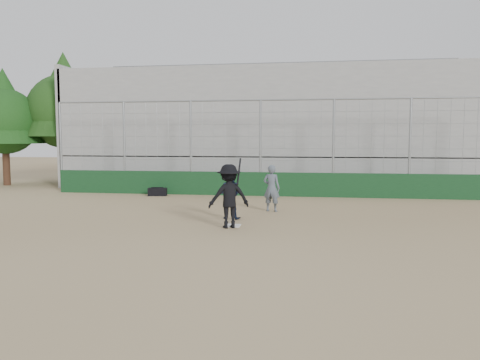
# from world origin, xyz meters

# --- Properties ---
(ground) EXTENTS (90.00, 90.00, 0.00)m
(ground) POSITION_xyz_m (0.00, 0.00, 0.00)
(ground) COLOR olive
(ground) RESTS_ON ground
(home_plate) EXTENTS (0.44, 0.44, 0.02)m
(home_plate) POSITION_xyz_m (0.00, 0.00, 0.01)
(home_plate) COLOR white
(home_plate) RESTS_ON ground
(backstop) EXTENTS (18.10, 0.25, 4.04)m
(backstop) POSITION_xyz_m (0.00, 7.00, 0.96)
(backstop) COLOR #103419
(backstop) RESTS_ON ground
(bleachers) EXTENTS (20.25, 6.70, 6.98)m
(bleachers) POSITION_xyz_m (0.00, 11.95, 2.92)
(bleachers) COLOR gray
(bleachers) RESTS_ON ground
(tree_left) EXTENTS (4.48, 4.48, 7.00)m
(tree_left) POSITION_xyz_m (-11.00, 11.00, 4.39)
(tree_left) COLOR #3A2715
(tree_left) RESTS_ON ground
(tree_right) EXTENTS (3.84, 3.84, 6.00)m
(tree_right) POSITION_xyz_m (-13.50, 9.50, 3.76)
(tree_right) COLOR #341E13
(tree_right) RESTS_ON ground
(batter_at_plate) EXTENTS (1.27, 1.02, 1.87)m
(batter_at_plate) POSITION_xyz_m (-0.05, -0.25, 0.86)
(batter_at_plate) COLOR black
(batter_at_plate) RESTS_ON ground
(catcher_crouched) EXTENTS (0.83, 0.71, 1.02)m
(catcher_crouched) POSITION_xyz_m (-0.27, 1.11, 0.51)
(catcher_crouched) COLOR black
(catcher_crouched) RESTS_ON ground
(umpire) EXTENTS (0.63, 0.49, 1.39)m
(umpire) POSITION_xyz_m (0.84, 2.77, 0.70)
(umpire) COLOR #515B67
(umpire) RESTS_ON ground
(equipment_bag) EXTENTS (0.82, 0.45, 0.37)m
(equipment_bag) POSITION_xyz_m (-4.28, 6.30, 0.17)
(equipment_bag) COLOR black
(equipment_bag) RESTS_ON ground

